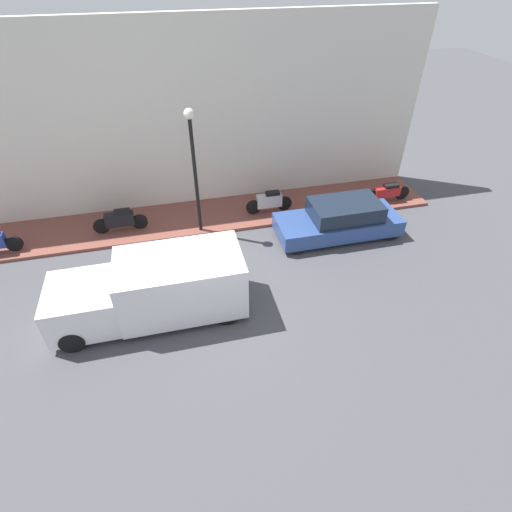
{
  "coord_description": "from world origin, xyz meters",
  "views": [
    {
      "loc": [
        -8.29,
        0.79,
        8.34
      ],
      "look_at": [
        1.25,
        -1.51,
        0.6
      ],
      "focal_mm": 28.0,
      "sensor_mm": 36.0,
      "label": 1
    }
  ],
  "objects_px": {
    "streetlamp": "(193,156)",
    "scooter_silver": "(269,201)",
    "delivery_van": "(152,289)",
    "parked_car": "(340,220)",
    "motorcycle_red": "(387,192)",
    "motorcycle_black": "(120,220)"
  },
  "relations": [
    {
      "from": "motorcycle_red",
      "to": "motorcycle_black",
      "type": "bearing_deg",
      "value": 88.19
    },
    {
      "from": "parked_car",
      "to": "streetlamp",
      "type": "bearing_deg",
      "value": 74.95
    },
    {
      "from": "motorcycle_red",
      "to": "motorcycle_black",
      "type": "height_order",
      "value": "motorcycle_black"
    },
    {
      "from": "streetlamp",
      "to": "parked_car",
      "type": "bearing_deg",
      "value": -105.05
    },
    {
      "from": "parked_car",
      "to": "scooter_silver",
      "type": "bearing_deg",
      "value": 47.38
    },
    {
      "from": "parked_car",
      "to": "scooter_silver",
      "type": "height_order",
      "value": "parked_car"
    },
    {
      "from": "parked_car",
      "to": "motorcycle_black",
      "type": "xyz_separation_m",
      "value": [
        1.9,
        7.57,
        -0.06
      ]
    },
    {
      "from": "delivery_van",
      "to": "scooter_silver",
      "type": "bearing_deg",
      "value": -45.79
    },
    {
      "from": "delivery_van",
      "to": "motorcycle_black",
      "type": "xyz_separation_m",
      "value": [
        4.36,
        1.03,
        -0.37
      ]
    },
    {
      "from": "streetlamp",
      "to": "scooter_silver",
      "type": "bearing_deg",
      "value": -77.45
    },
    {
      "from": "delivery_van",
      "to": "parked_car",
      "type": "bearing_deg",
      "value": -69.44
    },
    {
      "from": "delivery_van",
      "to": "motorcycle_red",
      "type": "relative_size",
      "value": 2.64
    },
    {
      "from": "delivery_van",
      "to": "motorcycle_black",
      "type": "bearing_deg",
      "value": 13.34
    },
    {
      "from": "delivery_van",
      "to": "streetlamp",
      "type": "bearing_deg",
      "value": -24.91
    },
    {
      "from": "delivery_van",
      "to": "scooter_silver",
      "type": "xyz_separation_m",
      "value": [
        4.35,
        -4.47,
        -0.37
      ]
    },
    {
      "from": "parked_car",
      "to": "motorcycle_red",
      "type": "relative_size",
      "value": 2.23
    },
    {
      "from": "parked_car",
      "to": "motorcycle_red",
      "type": "height_order",
      "value": "parked_car"
    },
    {
      "from": "scooter_silver",
      "to": "parked_car",
      "type": "bearing_deg",
      "value": -132.62
    },
    {
      "from": "delivery_van",
      "to": "motorcycle_red",
      "type": "bearing_deg",
      "value": -66.44
    },
    {
      "from": "scooter_silver",
      "to": "motorcycle_black",
      "type": "bearing_deg",
      "value": 89.96
    },
    {
      "from": "motorcycle_red",
      "to": "streetlamp",
      "type": "distance_m",
      "value": 7.9
    },
    {
      "from": "delivery_van",
      "to": "motorcycle_red",
      "type": "height_order",
      "value": "delivery_van"
    }
  ]
}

